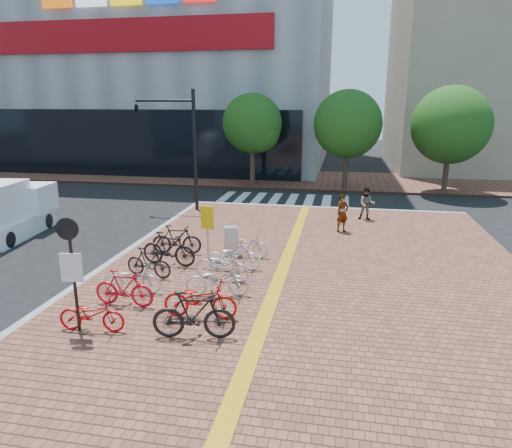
% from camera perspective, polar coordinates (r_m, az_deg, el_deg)
% --- Properties ---
extents(ground, '(120.00, 120.00, 0.00)m').
position_cam_1_polar(ground, '(13.53, -6.53, -9.18)').
color(ground, black).
rests_on(ground, ground).
extents(sidewalk, '(14.00, 34.00, 0.15)m').
position_cam_1_polar(sidewalk, '(8.72, 3.60, -23.70)').
color(sidewalk, brown).
rests_on(sidewalk, ground).
extents(tactile_strip, '(0.40, 34.00, 0.01)m').
position_cam_1_polar(tactile_strip, '(8.81, -3.40, -22.54)').
color(tactile_strip, orange).
rests_on(tactile_strip, sidewalk).
extents(kerb_north, '(14.00, 0.25, 0.15)m').
position_cam_1_polar(kerb_north, '(24.39, 8.62, 1.94)').
color(kerb_north, gray).
rests_on(kerb_north, ground).
extents(far_sidewalk, '(70.00, 8.00, 0.15)m').
position_cam_1_polar(far_sidewalk, '(33.42, 4.10, 5.60)').
color(far_sidewalk, brown).
rests_on(far_sidewalk, ground).
extents(department_store, '(36.00, 24.27, 28.00)m').
position_cam_1_polar(department_store, '(48.71, -14.79, 24.56)').
color(department_store, gray).
rests_on(department_store, ground).
extents(crosswalk, '(7.50, 4.00, 0.01)m').
position_cam_1_polar(crosswalk, '(26.55, 3.40, 2.99)').
color(crosswalk, silver).
rests_on(crosswalk, ground).
extents(street_trees, '(16.20, 4.60, 6.35)m').
position_cam_1_polar(street_trees, '(29.28, 13.47, 11.83)').
color(street_trees, '#38281E').
rests_on(street_trees, far_sidewalk).
extents(bike_0, '(1.67, 0.70, 0.86)m').
position_cam_1_polar(bike_0, '(11.86, -19.86, -10.58)').
color(bike_0, red).
rests_on(bike_0, sidewalk).
extents(bike_1, '(1.70, 0.51, 1.02)m').
position_cam_1_polar(bike_1, '(12.93, -16.18, -7.71)').
color(bike_1, red).
rests_on(bike_1, sidewalk).
extents(bike_2, '(1.75, 0.83, 0.89)m').
position_cam_1_polar(bike_2, '(13.69, -15.20, -6.64)').
color(bike_2, silver).
rests_on(bike_2, sidewalk).
extents(bike_3, '(1.64, 0.70, 0.96)m').
position_cam_1_polar(bike_3, '(14.82, -13.29, -4.69)').
color(bike_3, black).
rests_on(bike_3, sidewalk).
extents(bike_4, '(1.99, 0.76, 1.17)m').
position_cam_1_polar(bike_4, '(15.67, -10.88, -3.06)').
color(bike_4, black).
rests_on(bike_4, sidewalk).
extents(bike_5, '(1.86, 0.72, 1.09)m').
position_cam_1_polar(bike_5, '(16.80, -9.89, -1.92)').
color(bike_5, black).
rests_on(bike_5, sidewalk).
extents(bike_6, '(2.02, 0.85, 1.18)m').
position_cam_1_polar(bike_6, '(10.89, -7.80, -11.20)').
color(bike_6, black).
rests_on(bike_6, sidewalk).
extents(bike_7, '(1.95, 0.76, 1.01)m').
position_cam_1_polar(bike_7, '(11.87, -6.99, -9.34)').
color(bike_7, red).
rests_on(bike_7, sidewalk).
extents(bike_8, '(1.92, 0.99, 0.96)m').
position_cam_1_polar(bike_8, '(13.08, -4.84, -7.00)').
color(bike_8, silver).
rests_on(bike_8, sidewalk).
extents(bike_9, '(1.90, 0.94, 0.96)m').
position_cam_1_polar(bike_9, '(14.22, -4.28, -5.17)').
color(bike_9, '#BBBBC0').
rests_on(bike_9, sidewalk).
extents(bike_10, '(1.88, 0.87, 0.95)m').
position_cam_1_polar(bike_10, '(15.02, -2.79, -4.03)').
color(bike_10, white).
rests_on(bike_10, sidewalk).
extents(bike_11, '(1.74, 0.74, 0.89)m').
position_cam_1_polar(bike_11, '(16.29, -1.31, -2.60)').
color(bike_11, silver).
rests_on(bike_11, sidewalk).
extents(pedestrian_a, '(0.70, 0.67, 1.62)m').
position_cam_1_polar(pedestrian_a, '(19.68, 10.75, 1.34)').
color(pedestrian_a, gray).
rests_on(pedestrian_a, sidewalk).
extents(pedestrian_b, '(0.74, 0.59, 1.51)m').
position_cam_1_polar(pedestrian_b, '(21.97, 13.68, 2.45)').
color(pedestrian_b, '#515866').
rests_on(pedestrian_b, sidewalk).
extents(utility_box, '(0.55, 0.44, 1.06)m').
position_cam_1_polar(utility_box, '(16.45, -3.11, -2.14)').
color(utility_box, '#BDBCC2').
rests_on(utility_box, sidewalk).
extents(yellow_sign, '(0.50, 0.18, 1.88)m').
position_cam_1_polar(yellow_sign, '(16.04, -6.13, 0.22)').
color(yellow_sign, '#B7B7BC').
rests_on(yellow_sign, sidewalk).
extents(notice_sign, '(0.52, 0.16, 2.84)m').
position_cam_1_polar(notice_sign, '(11.46, -22.09, -4.33)').
color(notice_sign, black).
rests_on(notice_sign, sidewalk).
extents(traffic_light_pole, '(3.21, 1.24, 5.99)m').
position_cam_1_polar(traffic_light_pole, '(23.68, -10.98, 11.74)').
color(traffic_light_pole, black).
rests_on(traffic_light_pole, sidewalk).
extents(box_truck, '(2.26, 4.32, 2.39)m').
position_cam_1_polar(box_truck, '(21.62, -28.62, 1.42)').
color(box_truck, white).
rests_on(box_truck, ground).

